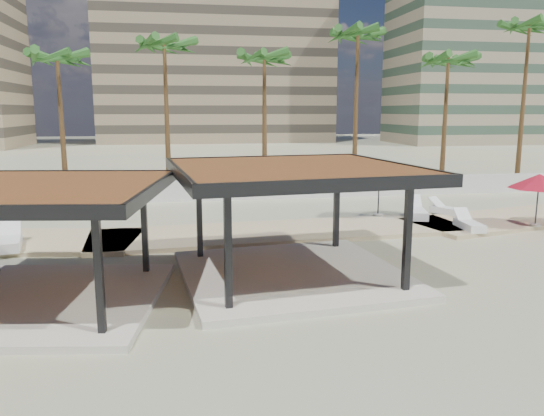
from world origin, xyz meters
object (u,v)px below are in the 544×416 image
Objects in this scene: pavilion_central at (292,211)px; lounger_c at (447,210)px; lounger_b at (416,212)px; lounger_d at (469,224)px; lounger_a at (10,241)px; pavilion_west at (36,233)px; umbrella_c at (539,181)px.

lounger_c is at bearing 34.23° from pavilion_central.
lounger_d is at bearing -143.84° from lounger_b.
lounger_c is (19.26, 3.30, -0.03)m from lounger_a.
pavilion_west is 19.20m from lounger_c.
lounger_c is at bearing 125.64° from umbrella_c.
lounger_d is at bearing 179.17° from umbrella_c.
lounger_b reaches higher than lounger_d.
pavilion_central is 10.99m from lounger_b.
lounger_a is at bearing 95.47° from lounger_d.
lounger_c is (9.53, 8.11, -1.77)m from pavilion_central.
pavilion_west is 20.04m from umbrella_c.
umbrella_c is at bearing -102.57° from lounger_a.
pavilion_west is 3.60× the size of lounger_d.
lounger_b is 1.22× the size of lounger_d.
umbrella_c reaches higher than lounger_c.
pavilion_west reaches higher than lounger_a.
umbrella_c reaches higher than lounger_d.
umbrella_c is 1.68× the size of lounger_c.
pavilion_central is at bearing 124.13° from lounger_d.
umbrella_c reaches higher than lounger_a.
pavilion_west is 17.15m from lounger_d.
lounger_b is (17.42, 2.86, 0.01)m from lounger_a.
pavilion_west is 2.96× the size of lounger_b.
lounger_b is at bearing 77.65° from lounger_c.
pavilion_west is 3.67× the size of lounger_c.
lounger_d is at bearing -102.45° from lounger_a.
umbrella_c is at bearing -85.35° from lounger_d.
lounger_b is at bearing 145.57° from umbrella_c.
umbrella_c is 1.42× the size of lounger_a.
umbrella_c is at bearing -109.32° from lounger_b.
lounger_c is at bearing -92.71° from lounger_a.
lounger_c is 0.98× the size of lounger_d.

